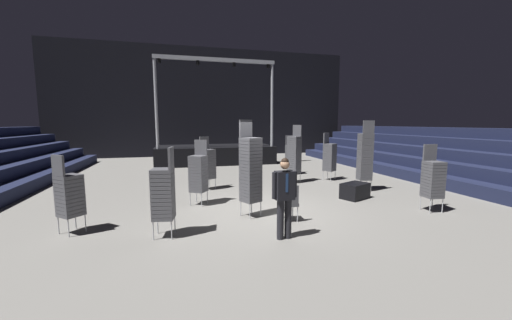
# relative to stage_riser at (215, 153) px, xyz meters

# --- Properties ---
(ground_plane) EXTENTS (22.00, 30.00, 0.10)m
(ground_plane) POSITION_rel_stage_riser_xyz_m (0.00, -10.50, -0.68)
(ground_plane) COLOR slate
(arena_end_wall) EXTENTS (22.00, 0.30, 8.00)m
(arena_end_wall) POSITION_rel_stage_riser_xyz_m (0.00, 4.50, 3.37)
(arena_end_wall) COLOR black
(arena_end_wall) RESTS_ON ground_plane
(bleacher_bank_right) EXTENTS (3.75, 24.00, 2.25)m
(bleacher_bank_right) POSITION_rel_stage_riser_xyz_m (9.12, -9.50, 0.50)
(bleacher_bank_right) COLOR #191E38
(bleacher_bank_right) RESTS_ON ground_plane
(stage_riser) EXTENTS (7.05, 3.20, 6.06)m
(stage_riser) POSITION_rel_stage_riser_xyz_m (0.00, 0.00, 0.00)
(stage_riser) COLOR black
(stage_riser) RESTS_ON ground_plane
(man_with_tie) EXTENTS (0.57, 0.26, 1.75)m
(man_with_tie) POSITION_rel_stage_riser_xyz_m (-0.07, -12.52, 0.36)
(man_with_tie) COLOR black
(man_with_tie) RESTS_ON ground_plane
(chair_stack_front_left) EXTENTS (0.61, 0.61, 2.39)m
(chair_stack_front_left) POSITION_rel_stage_riser_xyz_m (2.44, -6.94, 0.57)
(chair_stack_front_left) COLOR #B2B5BA
(chair_stack_front_left) RESTS_ON ground_plane
(chair_stack_front_right) EXTENTS (0.52, 0.52, 2.56)m
(chair_stack_front_right) POSITION_rel_stage_riser_xyz_m (4.36, -8.99, 0.65)
(chair_stack_front_right) COLOR #B2B5BA
(chair_stack_front_right) RESTS_ON ground_plane
(chair_stack_mid_left) EXTENTS (0.59, 0.59, 2.56)m
(chair_stack_mid_left) POSITION_rel_stage_riser_xyz_m (-0.39, -10.83, 0.65)
(chair_stack_mid_left) COLOR #B2B5BA
(chair_stack_mid_left) RESTS_ON ground_plane
(chair_stack_mid_right) EXTENTS (0.61, 0.61, 1.96)m
(chair_stack_mid_right) POSITION_rel_stage_riser_xyz_m (-1.64, -9.32, 0.36)
(chair_stack_mid_right) COLOR #B2B5BA
(chair_stack_mid_right) RESTS_ON ground_plane
(chair_stack_mid_centre) EXTENTS (0.61, 0.61, 2.05)m
(chair_stack_mid_centre) POSITION_rel_stage_riser_xyz_m (4.13, -6.81, 0.40)
(chair_stack_mid_centre) COLOR #B2B5BA
(chair_stack_mid_centre) RESTS_ON ground_plane
(chair_stack_rear_left) EXTENTS (0.46, 0.46, 1.88)m
(chair_stack_rear_left) POSITION_rel_stage_riser_xyz_m (3.03, -5.05, 0.31)
(chair_stack_rear_left) COLOR #B2B5BA
(chair_stack_rear_left) RESTS_ON ground_plane
(chair_stack_rear_right) EXTENTS (0.62, 0.62, 1.79)m
(chair_stack_rear_right) POSITION_rel_stage_riser_xyz_m (-4.59, -10.99, 0.27)
(chair_stack_rear_right) COLOR #B2B5BA
(chair_stack_rear_right) RESTS_ON ground_plane
(chair_stack_rear_centre) EXTENTS (0.51, 0.51, 1.96)m
(chair_stack_rear_centre) POSITION_rel_stage_riser_xyz_m (-2.55, -11.74, 0.36)
(chair_stack_rear_centre) COLOR #B2B5BA
(chair_stack_rear_centre) RESTS_ON ground_plane
(chair_stack_aisle_left) EXTENTS (0.48, 0.48, 1.88)m
(chair_stack_aisle_left) POSITION_rel_stage_riser_xyz_m (4.63, -11.71, 0.31)
(chair_stack_aisle_left) COLOR #B2B5BA
(chair_stack_aisle_left) RESTS_ON ground_plane
(chair_stack_aisle_right) EXTENTS (0.61, 0.61, 1.96)m
(chair_stack_aisle_right) POSITION_rel_stage_riser_xyz_m (-1.16, -7.27, 0.36)
(chair_stack_aisle_right) COLOR #B2B5BA
(chair_stack_aisle_right) RESTS_ON ground_plane
(equipment_road_case) EXTENTS (1.07, 0.91, 0.51)m
(equipment_road_case) POSITION_rel_stage_riser_xyz_m (3.37, -9.92, -0.37)
(equipment_road_case) COLOR black
(equipment_road_case) RESTS_ON ground_plane
(loose_chair_near_man) EXTENTS (0.47, 0.47, 0.95)m
(loose_chair_near_man) POSITION_rel_stage_riser_xyz_m (0.44, -11.50, -0.09)
(loose_chair_near_man) COLOR #B2B5BA
(loose_chair_near_man) RESTS_ON ground_plane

